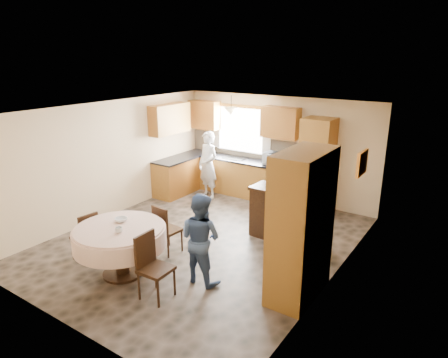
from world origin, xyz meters
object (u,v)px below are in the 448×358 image
at_px(sideboard, 284,217).
at_px(person_sink, 208,165).
at_px(chair_right, 152,263).
at_px(oven_tower, 317,166).
at_px(cupboard, 301,226).
at_px(chair_left, 87,235).
at_px(chair_back, 165,227).
at_px(person_dining, 201,238).
at_px(dining_table, 120,238).

height_order(sideboard, person_sink, person_sink).
bearing_deg(person_sink, chair_right, -48.91).
relative_size(oven_tower, chair_right, 2.16).
bearing_deg(cupboard, person_sink, 143.61).
bearing_deg(chair_left, oven_tower, 158.97).
relative_size(chair_left, person_sink, 0.53).
height_order(chair_back, person_sink, person_sink).
xyz_separation_m(cupboard, person_dining, (-1.42, -0.50, -0.37)).
bearing_deg(sideboard, chair_back, -128.11).
relative_size(sideboard, chair_left, 1.51).
height_order(sideboard, person_dining, person_dining).
bearing_deg(oven_tower, person_dining, -95.25).
distance_m(dining_table, chair_right, 0.85).
bearing_deg(chair_right, cupboard, -56.62).
distance_m(oven_tower, chair_left, 5.01).
bearing_deg(oven_tower, cupboard, -72.05).
height_order(oven_tower, chair_back, oven_tower).
xyz_separation_m(sideboard, cupboard, (0.98, -1.54, 0.62)).
xyz_separation_m(cupboard, dining_table, (-2.58, -1.08, -0.45)).
relative_size(cupboard, chair_right, 2.24).
height_order(oven_tower, dining_table, oven_tower).
distance_m(cupboard, person_dining, 1.55).
distance_m(chair_left, person_sink, 3.74).
bearing_deg(chair_left, sideboard, 144.24).
bearing_deg(cupboard, chair_right, -144.60).
bearing_deg(oven_tower, chair_left, -118.16).
bearing_deg(person_sink, person_dining, -39.57).
bearing_deg(chair_left, person_sink, -170.56).
bearing_deg(cupboard, sideboard, 122.61).
bearing_deg(oven_tower, sideboard, -87.17).
relative_size(cupboard, person_dining, 1.51).
bearing_deg(chair_back, person_dining, 166.76).
height_order(dining_table, chair_back, chair_back).
xyz_separation_m(chair_left, person_dining, (2.00, 0.59, 0.24)).
xyz_separation_m(chair_back, person_dining, (1.07, -0.35, 0.22)).
bearing_deg(person_sink, oven_tower, 31.01).
xyz_separation_m(cupboard, chair_right, (-1.75, -1.25, -0.56)).
distance_m(chair_back, person_sink, 3.01).
bearing_deg(cupboard, person_dining, -160.53).
height_order(oven_tower, person_dining, oven_tower).
height_order(chair_back, chair_right, chair_right).
height_order(oven_tower, chair_left, oven_tower).
bearing_deg(dining_table, sideboard, 58.56).
xyz_separation_m(chair_back, chair_right, (0.73, -1.09, 0.04)).
height_order(oven_tower, sideboard, oven_tower).
height_order(person_sink, person_dining, person_sink).
distance_m(oven_tower, chair_back, 3.78).
distance_m(oven_tower, cupboard, 3.47).
distance_m(chair_right, person_dining, 0.83).
xyz_separation_m(sideboard, chair_left, (-2.44, -2.62, 0.01)).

